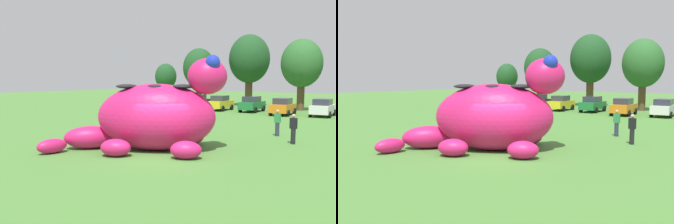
# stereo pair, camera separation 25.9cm
# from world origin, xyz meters

# --- Properties ---
(ground_plane) EXTENTS (160.00, 160.00, 0.00)m
(ground_plane) POSITION_xyz_m (0.00, 0.00, 0.00)
(ground_plane) COLOR #4C8438
(giant_inflatable_creature) EXTENTS (7.96, 7.96, 4.84)m
(giant_inflatable_creature) POSITION_xyz_m (-1.26, 1.34, 1.77)
(giant_inflatable_creature) COLOR #E01E6B
(giant_inflatable_creature) RESTS_ON ground
(car_black) EXTENTS (2.11, 4.19, 1.72)m
(car_black) POSITION_xyz_m (-13.91, 24.58, 0.86)
(car_black) COLOR black
(car_black) RESTS_ON ground
(car_yellow) EXTENTS (2.22, 4.24, 1.72)m
(car_yellow) POSITION_xyz_m (-10.38, 23.95, 0.86)
(car_yellow) COLOR yellow
(car_yellow) RESTS_ON ground
(car_green) EXTENTS (2.17, 4.21, 1.72)m
(car_green) POSITION_xyz_m (-6.70, 24.49, 0.86)
(car_green) COLOR #1E7238
(car_green) RESTS_ON ground
(car_orange) EXTENTS (2.24, 4.25, 1.72)m
(car_orange) POSITION_xyz_m (-2.71, 23.11, 0.86)
(car_orange) COLOR orange
(car_orange) RESTS_ON ground
(car_white) EXTENTS (2.16, 4.21, 1.72)m
(car_white) POSITION_xyz_m (0.87, 24.11, 0.86)
(car_white) COLOR white
(car_white) RESTS_ON ground
(tree_far_left) EXTENTS (3.37, 3.37, 5.99)m
(tree_far_left) POSITION_xyz_m (-24.94, 32.29, 3.92)
(tree_far_left) COLOR brown
(tree_far_left) RESTS_ON ground
(tree_left) EXTENTS (4.37, 4.37, 7.76)m
(tree_left) POSITION_xyz_m (-16.81, 29.29, 5.08)
(tree_left) COLOR brown
(tree_left) RESTS_ON ground
(tree_mid_left) EXTENTS (5.32, 5.32, 9.45)m
(tree_mid_left) POSITION_xyz_m (-10.72, 32.08, 6.18)
(tree_mid_left) COLOR brown
(tree_mid_left) RESTS_ON ground
(tree_centre_left) EXTENTS (4.61, 4.61, 8.18)m
(tree_centre_left) POSITION_xyz_m (-3.05, 29.56, 5.35)
(tree_centre_left) COLOR brown
(tree_centre_left) RESTS_ON ground
(spectator_near_inflatable) EXTENTS (0.38, 0.26, 1.71)m
(spectator_near_inflatable) POSITION_xyz_m (-5.73, 10.59, 0.85)
(spectator_near_inflatable) COLOR black
(spectator_near_inflatable) RESTS_ON ground
(spectator_mid_field) EXTENTS (0.38, 0.26, 1.71)m
(spectator_mid_field) POSITION_xyz_m (3.74, 7.44, 0.85)
(spectator_mid_field) COLOR black
(spectator_mid_field) RESTS_ON ground
(spectator_by_cars) EXTENTS (0.38, 0.26, 1.71)m
(spectator_by_cars) POSITION_xyz_m (1.96, 9.66, 0.85)
(spectator_by_cars) COLOR #2D334C
(spectator_by_cars) RESTS_ON ground
(spectator_wandering) EXTENTS (0.38, 0.26, 1.71)m
(spectator_wandering) POSITION_xyz_m (-2.82, 7.26, 0.85)
(spectator_wandering) COLOR #726656
(spectator_wandering) RESTS_ON ground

